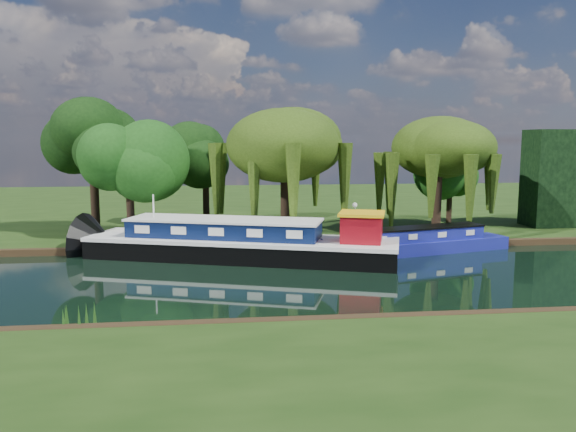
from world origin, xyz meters
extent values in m
plane|color=black|center=(0.00, 0.00, 0.00)|extent=(120.00, 120.00, 0.00)
cube|color=black|center=(0.00, 34.00, 0.23)|extent=(120.00, 52.00, 0.45)
cube|color=black|center=(-8.08, 5.68, 0.50)|extent=(20.23, 10.32, 1.32)
cube|color=silver|center=(-8.08, 5.68, 1.27)|extent=(20.36, 10.44, 0.24)
cube|color=#0B173F|center=(-9.13, 6.02, 1.92)|extent=(12.68, 6.82, 1.05)
cube|color=silver|center=(-9.13, 6.02, 2.51)|extent=(12.96, 7.10, 0.13)
cube|color=maroon|center=(-0.74, 3.30, 2.23)|extent=(3.06, 3.06, 1.65)
cube|color=#E6AD10|center=(-0.74, 3.30, 3.14)|extent=(3.40, 3.40, 0.18)
cylinder|color=silver|center=(-13.74, 7.52, 2.72)|extent=(0.11, 0.11, 2.64)
cube|color=navy|center=(4.04, 6.22, 0.36)|extent=(13.32, 5.53, 0.99)
cube|color=navy|center=(4.04, 6.22, 1.27)|extent=(9.35, 3.98, 0.82)
cube|color=black|center=(4.04, 6.22, 1.74)|extent=(9.48, 4.11, 0.11)
cube|color=silver|center=(0.91, 4.50, 1.31)|extent=(0.65, 0.22, 0.35)
cube|color=silver|center=(3.14, 5.10, 1.31)|extent=(0.65, 0.22, 0.35)
cube|color=silver|center=(5.37, 5.70, 1.31)|extent=(0.65, 0.22, 0.35)
cube|color=silver|center=(7.60, 6.29, 1.31)|extent=(0.65, 0.22, 0.35)
imported|color=maroon|center=(-14.72, 6.96, 0.00)|extent=(3.64, 3.00, 0.66)
cylinder|color=black|center=(-4.51, 12.20, 3.17)|extent=(0.70, 0.70, 5.44)
ellipsoid|color=#253D0D|center=(-4.51, 12.20, 7.10)|extent=(7.59, 7.59, 4.91)
cylinder|color=black|center=(7.05, 11.17, 2.88)|extent=(0.69, 0.69, 4.86)
ellipsoid|color=#253D0D|center=(7.05, 11.17, 6.39)|extent=(6.64, 6.64, 4.29)
cylinder|color=black|center=(-15.89, 11.52, 3.60)|extent=(0.59, 0.59, 6.29)
ellipsoid|color=#153D0F|center=(-15.89, 11.52, 6.17)|extent=(5.15, 5.15, 5.15)
cylinder|color=black|center=(-19.02, 14.45, 4.05)|extent=(0.66, 0.66, 7.20)
ellipsoid|color=black|center=(-19.02, 14.45, 6.99)|extent=(5.53, 5.53, 5.53)
cylinder|color=black|center=(-10.64, 17.78, 3.47)|extent=(0.50, 0.50, 6.03)
ellipsoid|color=black|center=(-10.64, 17.78, 5.93)|extent=(4.83, 4.83, 4.83)
cylinder|color=black|center=(9.73, 15.23, 2.96)|extent=(0.42, 0.42, 5.02)
ellipsoid|color=#153D0F|center=(9.73, 15.23, 5.01)|extent=(4.01, 4.01, 4.01)
cube|color=black|center=(19.00, 14.00, 4.45)|extent=(6.00, 3.00, 8.00)
cylinder|color=silver|center=(0.50, 10.50, 1.55)|extent=(0.10, 0.10, 2.20)
sphere|color=white|center=(0.50, 10.50, 2.83)|extent=(0.36, 0.36, 0.36)
cylinder|color=silver|center=(-10.00, 8.40, 0.95)|extent=(0.16, 0.16, 1.00)
cylinder|color=silver|center=(-4.00, 8.40, 0.95)|extent=(0.16, 0.16, 1.00)
cylinder|color=silver|center=(3.00, 8.40, 0.95)|extent=(0.16, 0.16, 1.00)
cylinder|color=silver|center=(9.00, 8.40, 0.95)|extent=(0.16, 0.16, 1.00)
cone|color=#164111|center=(-15.00, -7.60, 0.55)|extent=(1.20, 1.20, 1.10)
camera|label=1|loc=(-9.02, -29.90, 7.57)|focal=35.00mm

